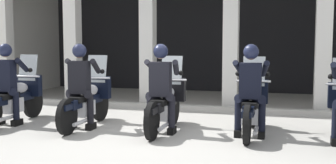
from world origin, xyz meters
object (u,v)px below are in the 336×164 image
object	(u,v)px
motorcycle_far_left	(16,98)
police_officer_right	(251,82)
police_officer_far_left	(7,77)
motorcycle_center	(165,103)
police_officer_center	(161,81)
motorcycle_right	(252,106)
motorcycle_left	(88,100)
police_officer_left	(80,79)

from	to	relation	value
motorcycle_far_left	police_officer_right	size ratio (longest dim) A/B	1.29
police_officer_far_left	motorcycle_center	world-z (taller)	police_officer_far_left
motorcycle_center	police_officer_center	size ratio (longest dim) A/B	1.29
motorcycle_center	motorcycle_right	world-z (taller)	same
motorcycle_left	police_officer_right	distance (m)	3.12
police_officer_far_left	police_officer_left	distance (m)	1.54
police_officer_far_left	motorcycle_far_left	bearing A→B (deg)	82.07
motorcycle_far_left	police_officer_left	bearing A→B (deg)	-16.51
motorcycle_left	police_officer_right	size ratio (longest dim) A/B	1.29
police_officer_left	police_officer_center	distance (m)	1.54
police_officer_left	motorcycle_far_left	bearing A→B (deg)	163.93
police_officer_left	motorcycle_right	xyz separation A→B (m)	(3.09, 0.43, -0.44)
motorcycle_left	police_officer_left	distance (m)	0.52
motorcycle_left	police_officer_center	xyz separation A→B (m)	(1.54, -0.26, 0.44)
police_officer_far_left	motorcycle_center	size ratio (longest dim) A/B	0.78
motorcycle_center	motorcycle_right	bearing A→B (deg)	-3.00
police_officer_center	motorcycle_right	size ratio (longest dim) A/B	0.78
motorcycle_center	police_officer_right	bearing A→B (deg)	-13.51
police_officer_far_left	police_officer_left	world-z (taller)	same
motorcycle_far_left	motorcycle_left	distance (m)	1.54
motorcycle_center	police_officer_center	bearing A→B (deg)	-97.52
police_officer_center	motorcycle_far_left	bearing A→B (deg)	168.80
police_officer_left	police_officer_far_left	bearing A→B (deg)	174.39
motorcycle_far_left	police_officer_right	xyz separation A→B (m)	(4.63, -0.10, 0.44)
police_officer_center	police_officer_right	xyz separation A→B (m)	(1.54, 0.11, 0.00)
motorcycle_far_left	police_officer_center	size ratio (longest dim) A/B	1.29
police_officer_right	motorcycle_center	bearing A→B (deg)	162.02
motorcycle_center	police_officer_right	world-z (taller)	police_officer_right
motorcycle_right	motorcycle_left	bearing A→B (deg)	170.91
police_officer_left	police_officer_right	bearing A→B (deg)	-4.58
motorcycle_left	motorcycle_center	bearing A→B (deg)	-6.20
motorcycle_far_left	police_officer_far_left	xyz separation A→B (m)	(-0.00, -0.28, 0.44)
motorcycle_right	police_officer_far_left	bearing A→B (deg)	174.05
police_officer_right	motorcycle_left	bearing A→B (deg)	165.64
police_officer_left	police_officer_right	distance (m)	3.09
motorcycle_center	police_officer_far_left	bearing A→B (deg)	179.30
police_officer_far_left	police_officer_right	size ratio (longest dim) A/B	1.00
motorcycle_far_left	motorcycle_right	world-z (taller)	same
motorcycle_left	police_officer_center	bearing A→B (deg)	-16.65
motorcycle_center	police_officer_center	xyz separation A→B (m)	(-0.00, -0.28, 0.44)
motorcycle_center	police_officer_left	bearing A→B (deg)	-175.86
police_officer_far_left	motorcycle_center	bearing A→B (deg)	-1.11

